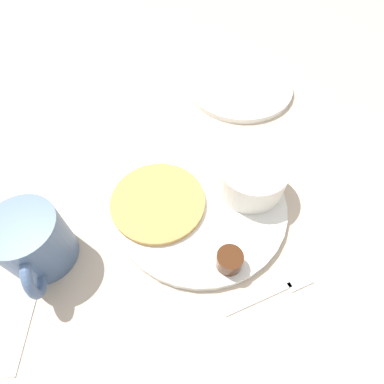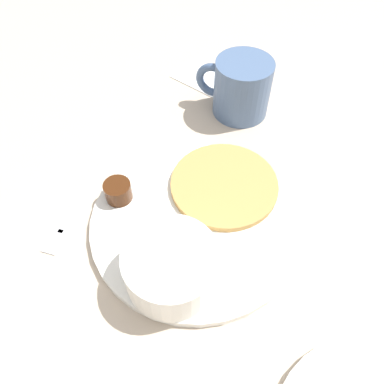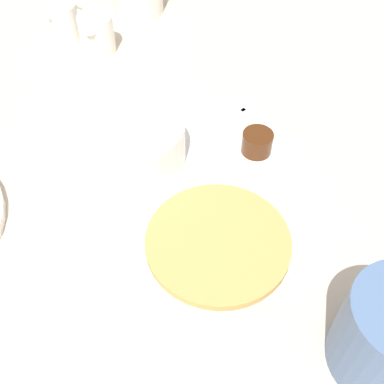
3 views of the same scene
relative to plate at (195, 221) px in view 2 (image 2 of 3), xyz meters
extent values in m
plane|color=#C6B299|center=(0.00, 0.00, -0.01)|extent=(4.00, 4.00, 0.00)
cylinder|color=white|center=(0.00, 0.00, 0.00)|extent=(0.28, 0.28, 0.01)
cylinder|color=tan|center=(-0.02, 0.06, 0.01)|extent=(0.15, 0.15, 0.01)
cylinder|color=white|center=(0.05, -0.07, 0.03)|extent=(0.11, 0.11, 0.05)
cylinder|color=white|center=(0.05, -0.07, 0.06)|extent=(0.09, 0.09, 0.01)
cylinder|color=#47230F|center=(-0.09, -0.06, 0.02)|extent=(0.04, 0.04, 0.03)
cylinder|color=white|center=(0.05, -0.09, 0.02)|extent=(0.05, 0.05, 0.03)
sphere|color=white|center=(0.05, -0.09, 0.04)|extent=(0.03, 0.03, 0.03)
cylinder|color=slate|center=(-0.14, 0.20, 0.04)|extent=(0.09, 0.09, 0.09)
torus|color=slate|center=(-0.18, 0.17, 0.04)|extent=(0.06, 0.04, 0.06)
cube|color=silver|center=(-0.12, -0.11, 0.00)|extent=(0.07, 0.09, 0.00)
cube|color=silver|center=(-0.09, -0.17, 0.00)|extent=(0.04, 0.04, 0.00)
cube|color=white|center=(-0.25, 0.20, 0.00)|extent=(0.12, 0.10, 0.00)
camera|label=1|loc=(-0.25, -0.05, 0.41)|focal=28.00mm
camera|label=2|loc=(0.22, -0.16, 0.42)|focal=35.00mm
camera|label=3|loc=(0.05, 0.34, 0.42)|focal=45.00mm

